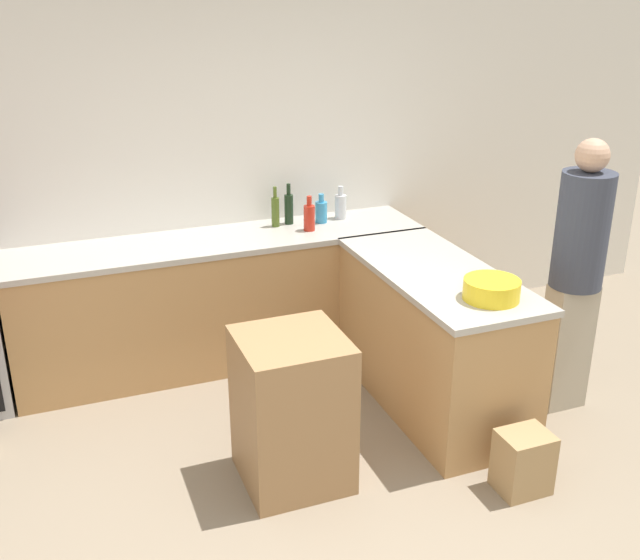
# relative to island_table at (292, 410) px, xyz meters

# --- Properties ---
(ground_plane) EXTENTS (14.00, 14.00, 0.00)m
(ground_plane) POSITION_rel_island_table_xyz_m (0.00, -0.62, -0.44)
(ground_plane) COLOR gray
(wall_back) EXTENTS (8.00, 0.06, 2.70)m
(wall_back) POSITION_rel_island_table_xyz_m (0.00, 1.86, 0.91)
(wall_back) COLOR white
(wall_back) RESTS_ON ground_plane
(counter_back) EXTENTS (2.92, 0.64, 0.94)m
(counter_back) POSITION_rel_island_table_xyz_m (0.00, 1.52, 0.03)
(counter_back) COLOR tan
(counter_back) RESTS_ON ground_plane
(counter_peninsula) EXTENTS (0.69, 1.59, 0.94)m
(counter_peninsula) POSITION_rel_island_table_xyz_m (1.12, 0.44, 0.03)
(counter_peninsula) COLOR tan
(counter_peninsula) RESTS_ON ground_plane
(island_table) EXTENTS (0.56, 0.57, 0.87)m
(island_table) POSITION_rel_island_table_xyz_m (0.00, 0.00, 0.00)
(island_table) COLOR #997047
(island_table) RESTS_ON ground_plane
(mixing_bowl) EXTENTS (0.32, 0.32, 0.12)m
(mixing_bowl) POSITION_rel_island_table_xyz_m (1.17, -0.07, 0.56)
(mixing_bowl) COLOR yellow
(mixing_bowl) RESTS_ON counter_peninsula
(hot_sauce_bottle) EXTENTS (0.08, 0.08, 0.25)m
(hot_sauce_bottle) POSITION_rel_island_table_xyz_m (0.65, 1.47, 0.60)
(hot_sauce_bottle) COLOR red
(hot_sauce_bottle) RESTS_ON counter_back
(vinegar_bottle_clear) EXTENTS (0.09, 0.09, 0.25)m
(vinegar_bottle_clear) POSITION_rel_island_table_xyz_m (0.97, 1.65, 0.60)
(vinegar_bottle_clear) COLOR silver
(vinegar_bottle_clear) RESTS_ON counter_back
(olive_oil_bottle) EXTENTS (0.06, 0.06, 0.30)m
(olive_oil_bottle) POSITION_rel_island_table_xyz_m (0.46, 1.64, 0.62)
(olive_oil_bottle) COLOR #475B1E
(olive_oil_bottle) RESTS_ON counter_back
(dish_soap_bottle) EXTENTS (0.09, 0.09, 0.22)m
(dish_soap_bottle) POSITION_rel_island_table_xyz_m (0.80, 1.61, 0.59)
(dish_soap_bottle) COLOR #338CBF
(dish_soap_bottle) RESTS_ON counter_back
(wine_bottle_dark) EXTENTS (0.06, 0.06, 0.30)m
(wine_bottle_dark) POSITION_rel_island_table_xyz_m (0.57, 1.67, 0.62)
(wine_bottle_dark) COLOR black
(wine_bottle_dark) RESTS_ON counter_back
(person_at_peninsula) EXTENTS (0.32, 0.32, 1.77)m
(person_at_peninsula) POSITION_rel_island_table_xyz_m (1.90, 0.10, 0.53)
(person_at_peninsula) COLOR #ADA38E
(person_at_peninsula) RESTS_ON ground_plane
(paper_bag) EXTENTS (0.28, 0.23, 0.35)m
(paper_bag) POSITION_rel_island_table_xyz_m (1.14, -0.56, -0.26)
(paper_bag) COLOR #A88456
(paper_bag) RESTS_ON ground_plane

